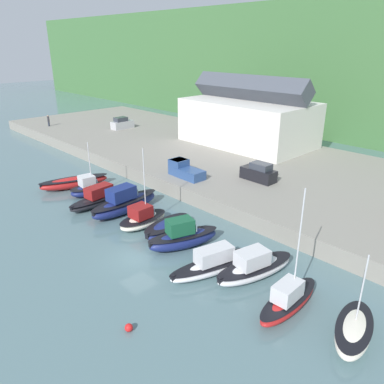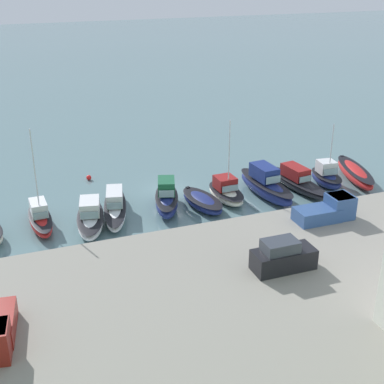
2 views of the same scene
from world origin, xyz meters
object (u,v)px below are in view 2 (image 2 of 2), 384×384
Objects in this scene: moored_boat_7 at (115,207)px; moored_boat_6 at (167,199)px; moored_boat_1 at (326,176)px; parked_car_1 at (283,257)px; moored_boat_2 at (297,181)px; moored_boat_9 at (40,218)px; moored_boat_8 at (90,217)px; moored_boat_3 at (265,185)px; pickup_truck_0 at (329,209)px; moored_boat_5 at (202,202)px; moored_boat_4 at (226,192)px; moored_boat_0 at (355,173)px; mooring_buoy_0 at (89,178)px.

moored_boat_6 is at bearing -173.06° from moored_boat_7.
parked_car_1 is at bearing 53.56° from moored_boat_1.
moored_boat_1 is 3.22m from moored_boat_2.
moored_boat_9 reaches higher than moored_boat_6.
moored_boat_7 is 2.88m from moored_boat_8.
pickup_truck_0 reaches higher than moored_boat_3.
moored_boat_7 is at bearing -19.06° from moored_boat_5.
moored_boat_4 is at bearing -162.22° from moored_boat_6.
moored_boat_3 is at bearing 175.21° from moored_boat_9.
moored_boat_9 is 21.02m from parked_car_1.
moored_boat_6 is at bearing -7.47° from moored_boat_3.
moored_boat_7 is 6.39m from moored_boat_9.
parked_car_1 is at bearing 138.22° from moored_boat_8.
moored_boat_1 is (3.48, 0.10, 0.17)m from moored_boat_0.
pickup_truck_0 is at bearing 159.10° from moored_boat_7.
moored_boat_3 is at bearing -165.42° from moored_boat_6.
moored_boat_3 is 3.88m from moored_boat_4.
moored_boat_3 is 9.65m from moored_boat_6.
moored_boat_0 is at bearing 135.26° from pickup_truck_0.
parked_car_1 is 8.89m from pickup_truck_0.
moored_boat_4 is at bearing -6.71° from moored_boat_2.
moored_boat_0 is 1.81× the size of pickup_truck_0.
moored_boat_4 is (7.55, -0.02, 0.02)m from moored_boat_2.
mooring_buoy_0 is at bearing -72.09° from moored_boat_7.
moored_boat_1 is 0.82× the size of moored_boat_4.
moored_boat_6 reaches higher than moored_boat_0.
parked_car_1 is at bearing 119.53° from moored_boat_6.
moored_boat_2 reaches higher than moored_boat_0.
moored_boat_5 is at bearing 15.28° from moored_boat_4.
moored_boat_1 is at bearing -166.05° from moored_boat_8.
moored_boat_7 is 1.19× the size of moored_boat_8.
moored_boat_8 is at bearing 7.63° from moored_boat_1.
moored_boat_3 is at bearing -170.61° from moored_boat_7.
moored_boat_6 is at bearing -23.96° from moored_boat_5.
moored_boat_2 is 1.27× the size of moored_boat_6.
pickup_truck_0 is (-21.26, 10.19, 1.71)m from moored_boat_9.
moored_boat_3 is 16.67m from moored_boat_8.
moored_boat_6 is 1.62× the size of parked_car_1.
moored_boat_2 is at bearing 177.76° from moored_boat_4.
moored_boat_8 reaches higher than moored_boat_7.
moored_boat_2 is 10.28m from moored_boat_5.
moored_boat_2 is (3.21, -0.26, -0.12)m from moored_boat_1.
moored_boat_4 reaches higher than moored_boat_1.
mooring_buoy_0 is at bearing -43.22° from moored_boat_6.
moored_boat_4 is (10.76, -0.28, -0.10)m from moored_boat_1.
moored_boat_6 is (13.35, -0.00, 0.23)m from moored_boat_2.
moored_boat_6 is 13.21× the size of mooring_buoy_0.
moored_boat_4 is at bearing 170.46° from parked_car_1.
moored_boat_1 is 0.75× the size of moored_boat_3.
pickup_truck_0 is at bearing 154.38° from moored_boat_6.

